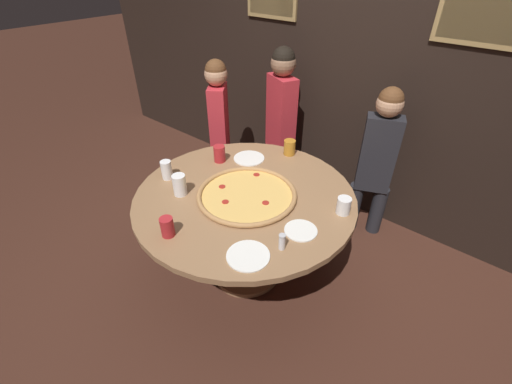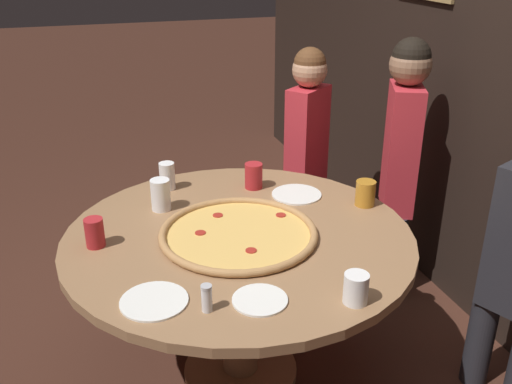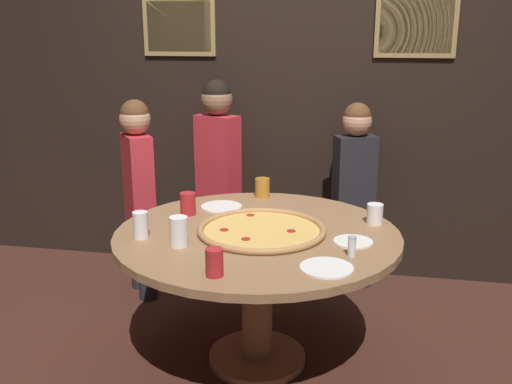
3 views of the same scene
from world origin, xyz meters
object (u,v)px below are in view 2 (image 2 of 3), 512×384
object	(u,v)px
drink_cup_near_right	(167,176)
drink_cup_beside_pizza	(95,233)
drink_cup_far_right	(161,195)
white_plate_beside_cup	(260,300)
drink_cup_front_edge	(365,193)
condiment_shaker	(207,298)
diner_centre_back	(401,154)
diner_far_left	(307,145)
dining_table	(239,264)
drink_cup_far_left	(356,288)
giant_pizza	(238,233)
white_plate_left_side	(297,194)
white_plate_right_side	(154,301)
drink_cup_centre_back	(254,176)

from	to	relation	value
drink_cup_near_right	drink_cup_beside_pizza	distance (m)	0.60
drink_cup_far_right	white_plate_beside_cup	xyz separation A→B (m)	(0.81, 0.20, -0.07)
drink_cup_far_right	drink_cup_front_edge	bearing A→B (deg)	75.04
condiment_shaker	diner_centre_back	size ratio (longest dim) A/B	0.07
white_plate_beside_cup	diner_centre_back	world-z (taller)	diner_centre_back
drink_cup_near_right	diner_centre_back	size ratio (longest dim) A/B	0.09
diner_far_left	drink_cup_front_edge	bearing A→B (deg)	-130.66
dining_table	drink_cup_front_edge	distance (m)	0.66
drink_cup_far_left	drink_cup_front_edge	distance (m)	0.77
giant_pizza	white_plate_left_side	bearing A→B (deg)	129.07
white_plate_left_side	drink_cup_near_right	bearing A→B (deg)	-114.71
giant_pizza	drink_cup_near_right	xyz separation A→B (m)	(-0.57, -0.19, 0.05)
giant_pizza	condiment_shaker	world-z (taller)	condiment_shaker
drink_cup_far_left	drink_cup_far_right	bearing A→B (deg)	-151.00
drink_cup_far_left	white_plate_beside_cup	size ratio (longest dim) A/B	0.56
drink_cup_far_right	diner_far_left	xyz separation A→B (m)	(-0.59, 0.95, -0.07)
drink_cup_beside_pizza	drink_cup_far_right	xyz separation A→B (m)	(-0.25, 0.30, 0.01)
drink_cup_beside_pizza	white_plate_right_side	world-z (taller)	drink_cup_beside_pizza
giant_pizza	white_plate_beside_cup	xyz separation A→B (m)	(0.46, -0.06, -0.01)
drink_cup_beside_pizza	drink_cup_front_edge	xyz separation A→B (m)	(-0.02, 1.19, -0.00)
drink_cup_front_edge	diner_centre_back	size ratio (longest dim) A/B	0.08
giant_pizza	drink_cup_front_edge	bearing A→B (deg)	99.98
drink_cup_beside_pizza	drink_cup_centre_back	size ratio (longest dim) A/B	0.96
dining_table	giant_pizza	world-z (taller)	giant_pizza
drink_cup_near_right	diner_far_left	world-z (taller)	diner_far_left
drink_cup_far_left	diner_far_left	xyz separation A→B (m)	(-1.50, 0.44, -0.05)
drink_cup_far_left	diner_centre_back	size ratio (longest dim) A/B	0.08
drink_cup_far_left	white_plate_beside_cup	world-z (taller)	drink_cup_far_left
drink_cup_front_edge	white_plate_left_side	bearing A→B (deg)	-127.02
drink_cup_beside_pizza	drink_cup_far_right	distance (m)	0.39
drink_cup_near_right	drink_cup_front_edge	xyz separation A→B (m)	(0.45, 0.82, -0.01)
drink_cup_beside_pizza	drink_cup_centre_back	xyz separation A→B (m)	(-0.36, 0.77, 0.00)
drink_cup_near_right	diner_centre_back	distance (m)	1.24
drink_cup_far_left	condiment_shaker	bearing A→B (deg)	-102.18
condiment_shaker	diner_centre_back	bearing A→B (deg)	126.61
drink_cup_beside_pizza	diner_far_left	world-z (taller)	diner_far_left
drink_cup_front_edge	condiment_shaker	size ratio (longest dim) A/B	1.20
drink_cup_near_right	diner_centre_back	xyz separation A→B (m)	(0.07, 1.24, -0.01)
drink_cup_centre_back	drink_cup_far_right	xyz separation A→B (m)	(0.10, -0.47, 0.01)
white_plate_beside_cup	diner_centre_back	distance (m)	1.46
dining_table	drink_cup_far_right	size ratio (longest dim) A/B	10.13
diner_far_left	dining_table	bearing A→B (deg)	-163.46
white_plate_right_side	diner_far_left	distance (m)	1.69
drink_cup_far_right	diner_centre_back	bearing A→B (deg)	96.50
drink_cup_far_left	drink_cup_front_edge	world-z (taller)	drink_cup_front_edge
white_plate_beside_cup	condiment_shaker	world-z (taller)	condiment_shaker
dining_table	drink_cup_far_left	xyz separation A→B (m)	(0.58, 0.24, 0.20)
white_plate_right_side	diner_far_left	xyz separation A→B (m)	(-1.29, 1.09, -0.00)
drink_cup_centre_back	white_plate_beside_cup	distance (m)	0.95
drink_cup_far_right	condiment_shaker	distance (m)	0.80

